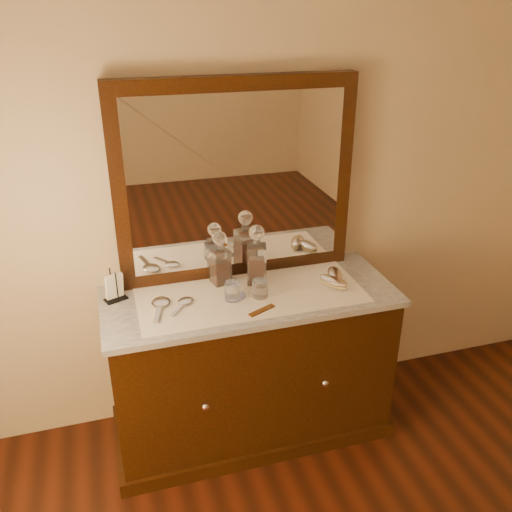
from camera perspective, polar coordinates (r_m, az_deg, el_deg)
name	(u,v)px	position (r m, az deg, el deg)	size (l,w,h in m)	color
dresser_cabinet	(251,366)	(2.90, -0.57, -11.57)	(1.40, 0.55, 0.82)	black
dresser_plinth	(251,420)	(3.14, -0.54, -16.98)	(1.46, 0.59, 0.08)	black
knob_left	(205,407)	(2.61, -5.37, -15.55)	(0.04, 0.04, 0.04)	silver
knob_right	(325,383)	(2.75, 7.30, -13.16)	(0.04, 0.04, 0.04)	silver
marble_top	(250,296)	(2.67, -0.61, -4.26)	(1.44, 0.59, 0.03)	silver
mirror_frame	(236,181)	(2.68, -2.12, 7.90)	(1.20, 0.08, 1.00)	black
mirror_glass	(238,183)	(2.65, -1.94, 7.68)	(1.06, 0.01, 0.86)	white
lace_runner	(251,295)	(2.64, -0.50, -4.15)	(1.10, 0.45, 0.00)	silver
pin_dish	(237,296)	(2.62, -1.99, -4.22)	(0.08, 0.08, 0.01)	silver
comb	(262,310)	(2.51, 0.62, -5.76)	(0.14, 0.03, 0.01)	brown
napkin_rack	(115,288)	(2.66, -14.72, -3.29)	(0.12, 0.10, 0.16)	black
decanter_left	(220,263)	(2.71, -3.80, -0.78)	(0.10, 0.10, 0.28)	maroon
decanter_right	(257,261)	(2.70, 0.06, -0.48)	(0.12, 0.12, 0.31)	maroon
brush_near	(333,282)	(2.74, 8.15, -2.73)	(0.14, 0.18, 0.05)	tan
brush_far	(335,275)	(2.80, 8.31, -2.04)	(0.11, 0.17, 0.04)	tan
hand_mirror_outer	(160,304)	(2.58, -10.09, -5.06)	(0.11, 0.23, 0.02)	silver
hand_mirror_inner	(184,303)	(2.58, -7.62, -4.92)	(0.14, 0.17, 0.02)	silver
tumblers	(246,290)	(2.59, -1.03, -3.58)	(0.21, 0.09, 0.09)	white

